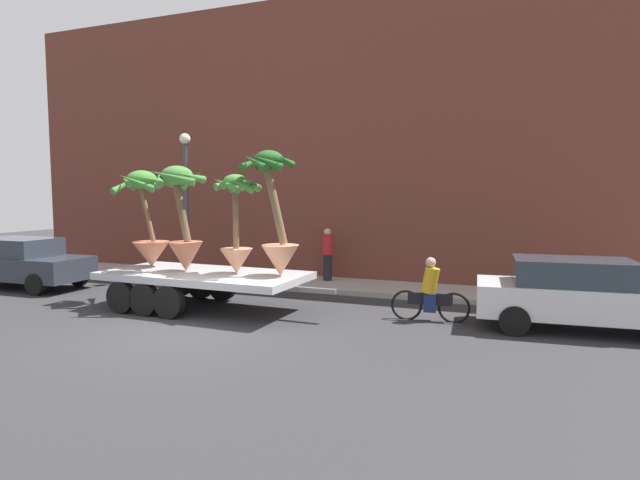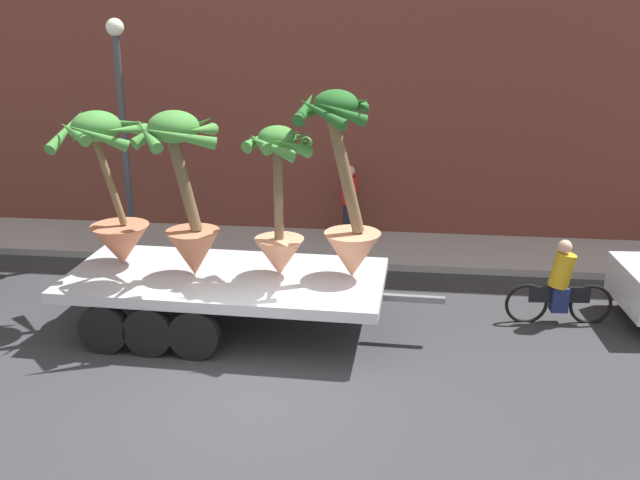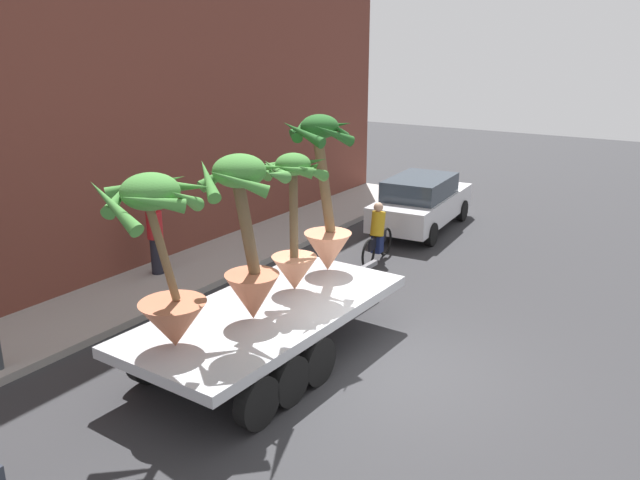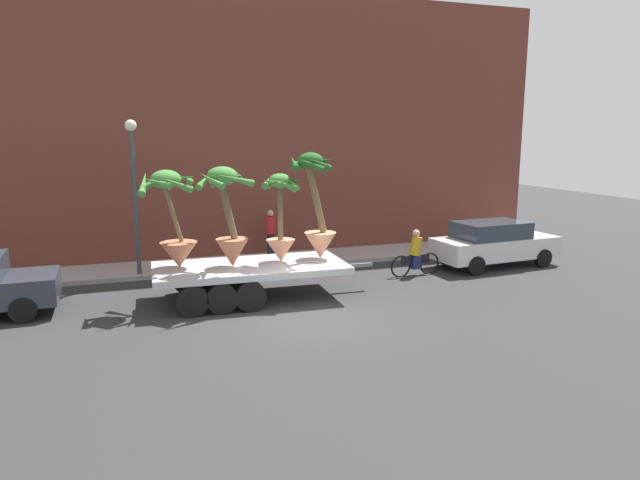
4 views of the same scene
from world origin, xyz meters
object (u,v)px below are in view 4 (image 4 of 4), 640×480
object	(u,v)px
potted_palm_extra	(317,213)
pedestrian_near_gate	(271,232)
potted_palm_front	(281,219)
potted_palm_middle	(228,218)
flatbed_trailer	(242,273)
street_lamp	(134,177)
cyclist	(415,255)
parked_car	(494,243)
potted_palm_rear	(173,222)

from	to	relation	value
potted_palm_extra	pedestrian_near_gate	bearing A→B (deg)	93.79
potted_palm_front	pedestrian_near_gate	distance (m)	4.66
potted_palm_middle	pedestrian_near_gate	distance (m)	5.32
flatbed_trailer	potted_palm_front	size ratio (longest dim) A/B	2.53
potted_palm_front	street_lamp	xyz separation A→B (m)	(-3.83, 3.26, 1.04)
cyclist	parked_car	distance (m)	3.20
potted_palm_rear	cyclist	xyz separation A→B (m)	(7.63, 0.61, -1.57)
flatbed_trailer	potted_palm_front	world-z (taller)	potted_palm_front
parked_car	potted_palm_front	bearing A→B (deg)	-172.24
cyclist	pedestrian_near_gate	size ratio (longest dim) A/B	1.07
street_lamp	potted_palm_front	bearing A→B (deg)	-40.41
street_lamp	flatbed_trailer	bearing A→B (deg)	-51.48
potted_palm_front	street_lamp	size ratio (longest dim) A/B	0.52
potted_palm_middle	potted_palm_front	xyz separation A→B (m)	(1.51, 0.18, -0.15)
potted_palm_front	cyclist	distance (m)	5.02
cyclist	pedestrian_near_gate	distance (m)	5.37
cyclist	street_lamp	xyz separation A→B (m)	(-8.54, 2.45, 2.56)
flatbed_trailer	potted_palm_front	bearing A→B (deg)	4.52
potted_palm_middle	street_lamp	distance (m)	4.24
cyclist	street_lamp	bearing A→B (deg)	164.00
potted_palm_front	cyclist	bearing A→B (deg)	9.74
potted_palm_front	pedestrian_near_gate	size ratio (longest dim) A/B	1.46
potted_palm_front	flatbed_trailer	bearing A→B (deg)	-175.48
potted_palm_rear	potted_palm_middle	world-z (taller)	potted_palm_middle
pedestrian_near_gate	street_lamp	size ratio (longest dim) A/B	0.35
cyclist	potted_palm_rear	bearing A→B (deg)	-175.39
flatbed_trailer	potted_palm_middle	xyz separation A→B (m)	(-0.35, -0.08, 1.58)
pedestrian_near_gate	potted_palm_rear	bearing A→B (deg)	-130.99
street_lamp	cyclist	bearing A→B (deg)	-16.00
flatbed_trailer	cyclist	size ratio (longest dim) A/B	3.43
potted_palm_front	parked_car	world-z (taller)	potted_palm_front
potted_palm_middle	pedestrian_near_gate	xyz separation A→B (m)	(2.29, 4.62, -1.30)
flatbed_trailer	pedestrian_near_gate	distance (m)	4.94
potted_palm_front	parked_car	bearing A→B (deg)	7.76
potted_palm_middle	potted_palm_front	size ratio (longest dim) A/B	1.09
pedestrian_near_gate	cyclist	bearing A→B (deg)	-42.72
cyclist	parked_car	bearing A→B (deg)	4.79
cyclist	parked_car	size ratio (longest dim) A/B	0.41
potted_palm_rear	street_lamp	distance (m)	3.35
potted_palm_middle	street_lamp	size ratio (longest dim) A/B	0.56
cyclist	potted_palm_extra	bearing A→B (deg)	-168.23
street_lamp	pedestrian_near_gate	bearing A→B (deg)	14.43
potted_palm_front	parked_car	size ratio (longest dim) A/B	0.55
potted_palm_extra	cyclist	distance (m)	4.08
cyclist	street_lamp	world-z (taller)	street_lamp
parked_car	potted_palm_rear	bearing A→B (deg)	-175.34
parked_car	street_lamp	bearing A→B (deg)	169.45
cyclist	pedestrian_near_gate	bearing A→B (deg)	137.28
potted_palm_rear	potted_palm_middle	size ratio (longest dim) A/B	0.97
parked_car	potted_palm_middle	bearing A→B (deg)	-172.42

